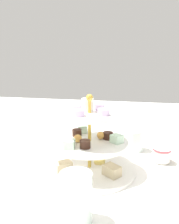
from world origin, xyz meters
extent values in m
plane|color=white|center=(0.00, 0.00, 0.00)|extent=(2.40, 2.40, 0.00)
cylinder|color=white|center=(0.00, 0.00, 0.01)|extent=(0.28, 0.28, 0.01)
cylinder|color=white|center=(0.00, 0.00, 0.09)|extent=(0.23, 0.23, 0.01)
cylinder|color=white|center=(0.00, 0.00, 0.18)|extent=(0.18, 0.18, 0.01)
cylinder|color=gold|center=(0.00, 0.00, 0.11)|extent=(0.01, 0.01, 0.23)
sphere|color=gold|center=(0.00, 0.00, 0.23)|extent=(0.02, 0.02, 0.02)
cube|color=#CCB78E|center=(-0.04, -0.07, 0.03)|extent=(0.06, 0.06, 0.03)
cube|color=#CCB78E|center=(0.08, 0.00, 0.03)|extent=(0.05, 0.04, 0.03)
cube|color=#CCB78E|center=(-0.04, 0.07, 0.03)|extent=(0.06, 0.06, 0.03)
cylinder|color=#E5C660|center=(0.04, -0.03, 0.02)|extent=(0.04, 0.04, 0.01)
cylinder|color=#381E14|center=(-0.06, 0.00, 0.11)|extent=(0.03, 0.03, 0.02)
cylinder|color=#381E14|center=(0.03, -0.05, 0.11)|extent=(0.03, 0.03, 0.02)
cylinder|color=#381E14|center=(0.03, 0.05, 0.11)|extent=(0.03, 0.03, 0.02)
cube|color=silver|center=(0.07, 0.04, 0.11)|extent=(0.04, 0.04, 0.02)
cube|color=silver|center=(-0.07, 0.04, 0.11)|extent=(0.03, 0.03, 0.02)
cube|color=silver|center=(0.00, -0.08, 0.11)|extent=(0.04, 0.04, 0.02)
sphere|color=gold|center=(-0.02, 0.03, 0.11)|extent=(0.02, 0.02, 0.02)
sphere|color=gold|center=(0.02, -0.03, 0.11)|extent=(0.02, 0.02, 0.02)
cylinder|color=silver|center=(0.02, 0.05, 0.19)|extent=(0.03, 0.03, 0.02)
cylinder|color=silver|center=(-0.05, 0.02, 0.19)|extent=(0.03, 0.03, 0.02)
cylinder|color=silver|center=(-0.02, -0.05, 0.19)|extent=(0.03, 0.03, 0.02)
cylinder|color=silver|center=(0.05, -0.02, 0.19)|extent=(0.03, 0.03, 0.02)
cylinder|color=white|center=(0.01, 0.01, 0.20)|extent=(0.04, 0.04, 0.04)
cube|color=silver|center=(-0.04, -0.03, 0.18)|extent=(0.09, 0.03, 0.00)
cube|color=silver|center=(0.04, -0.03, 0.18)|extent=(0.08, 0.05, 0.00)
cylinder|color=silver|center=(-0.23, -0.02, 0.06)|extent=(0.07, 0.07, 0.11)
cylinder|color=silver|center=(0.19, -0.13, 0.04)|extent=(0.06, 0.06, 0.08)
cylinder|color=white|center=(0.10, -0.22, 0.00)|extent=(0.09, 0.09, 0.01)
cylinder|color=white|center=(0.10, -0.22, 0.03)|extent=(0.06, 0.06, 0.04)
cylinder|color=#D14C56|center=(0.10, -0.22, 0.05)|extent=(0.06, 0.06, 0.01)
camera|label=1|loc=(-0.63, -0.13, 0.33)|focal=36.04mm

